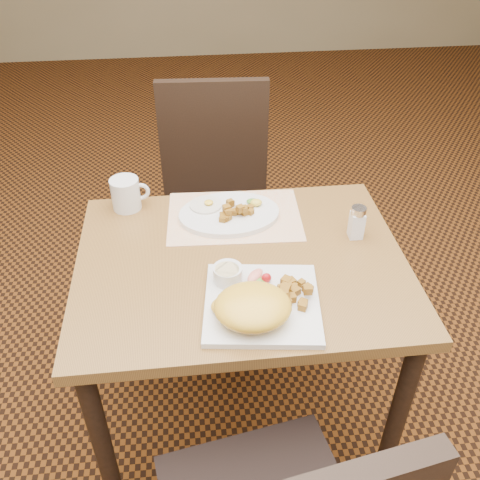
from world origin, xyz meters
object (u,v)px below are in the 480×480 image
(plate_oval, at_px, (229,214))
(plate_square, at_px, (262,304))
(salt_shaker, at_px, (357,222))
(coffee_mug, at_px, (126,194))
(table, at_px, (241,289))
(chair_far, at_px, (216,197))

(plate_oval, bearing_deg, plate_square, -83.62)
(plate_square, height_order, plate_oval, plate_oval)
(plate_oval, height_order, salt_shaker, salt_shaker)
(salt_shaker, bearing_deg, coffee_mug, 161.12)
(plate_oval, bearing_deg, table, -86.25)
(plate_oval, relative_size, coffee_mug, 2.57)
(chair_far, xyz_separation_m, coffee_mug, (-0.29, -0.36, 0.26))
(table, distance_m, coffee_mug, 0.46)
(chair_far, height_order, salt_shaker, chair_far)
(table, relative_size, salt_shaker, 9.00)
(plate_square, bearing_deg, table, 99.32)
(plate_oval, distance_m, coffee_mug, 0.32)
(chair_far, distance_m, salt_shaker, 0.73)
(plate_square, relative_size, plate_oval, 0.92)
(salt_shaker, bearing_deg, plate_oval, 158.56)
(plate_square, height_order, salt_shaker, salt_shaker)
(plate_oval, bearing_deg, coffee_mug, 164.16)
(coffee_mug, bearing_deg, salt_shaker, -18.88)
(chair_far, distance_m, plate_square, 0.86)
(chair_far, height_order, plate_oval, chair_far)
(chair_far, xyz_separation_m, salt_shaker, (0.37, -0.58, 0.26))
(chair_far, bearing_deg, table, 95.73)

